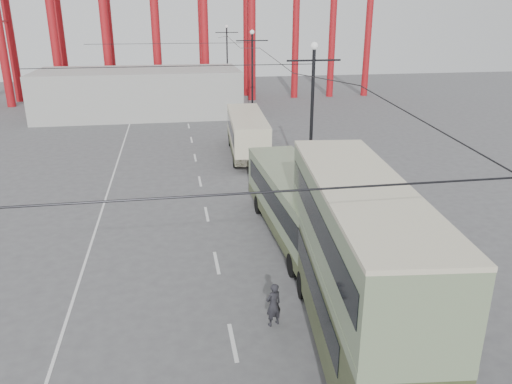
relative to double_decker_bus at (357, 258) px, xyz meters
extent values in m
cube|color=silver|center=(-4.05, 15.74, -3.31)|extent=(0.15, 82.00, 0.01)
cube|color=silver|center=(2.35, 16.74, -3.31)|extent=(0.12, 120.00, 0.01)
cube|color=silver|center=(-10.05, 16.74, -3.31)|extent=(0.12, 120.00, 0.01)
cylinder|color=black|center=(2.55, 14.74, 1.18)|extent=(0.20, 0.20, 9.00)
cylinder|color=black|center=(2.55, 14.74, -3.07)|extent=(0.44, 0.44, 0.50)
cube|color=black|center=(2.55, 14.74, 4.98)|extent=(3.20, 0.10, 0.10)
sphere|color=white|center=(2.55, 14.74, 5.78)|extent=(0.44, 0.44, 0.44)
cylinder|color=black|center=(2.55, 36.74, 1.18)|extent=(0.20, 0.20, 9.00)
cylinder|color=black|center=(2.55, 36.74, -3.07)|extent=(0.44, 0.44, 0.50)
cube|color=black|center=(2.55, 36.74, 4.98)|extent=(3.20, 0.10, 0.10)
sphere|color=white|center=(2.55, 36.74, 5.78)|extent=(0.44, 0.44, 0.44)
cylinder|color=black|center=(2.55, 58.74, 1.18)|extent=(0.20, 0.20, 9.00)
cylinder|color=black|center=(2.55, 58.74, -3.07)|extent=(0.44, 0.44, 0.50)
cube|color=black|center=(2.55, 58.74, 4.98)|extent=(3.20, 0.10, 0.10)
sphere|color=white|center=(2.55, 58.74, 5.78)|extent=(0.44, 0.44, 0.44)
cylinder|color=maroon|center=(-25.05, 55.74, 5.68)|extent=(1.00, 1.00, 18.00)
cylinder|color=maroon|center=(15.95, 52.74, 7.68)|extent=(0.90, 0.90, 22.00)
cylinder|color=maroon|center=(20.95, 52.74, 3.68)|extent=(0.90, 0.90, 14.00)
cube|color=#A0A09B|center=(-9.05, 43.74, -0.82)|extent=(22.00, 10.00, 5.00)
cube|color=#323A1F|center=(0.00, 0.00, -1.50)|extent=(3.95, 11.27, 2.43)
cube|color=black|center=(0.00, 0.00, -1.00)|extent=(3.75, 9.08, 0.99)
cube|color=gray|center=(0.00, 0.00, -0.12)|extent=(3.97, 11.27, 0.33)
cube|color=gray|center=(0.00, 0.00, 1.26)|extent=(3.95, 11.27, 2.43)
cube|color=black|center=(0.00, 0.00, 1.37)|extent=(3.92, 10.62, 0.94)
cube|color=beige|center=(0.00, 0.00, 2.54)|extent=(3.97, 11.27, 0.13)
cylinder|color=black|center=(-0.90, 3.21, -2.77)|extent=(0.43, 1.13, 1.10)
cylinder|color=black|center=(1.58, 2.94, -2.77)|extent=(0.43, 1.13, 1.10)
cube|color=gray|center=(0.21, 8.90, -1.47)|extent=(2.98, 11.72, 2.54)
cube|color=black|center=(0.21, 8.90, -1.04)|extent=(2.98, 10.45, 1.01)
cube|color=#323A1F|center=(0.21, 8.90, -2.47)|extent=(3.01, 11.72, 0.53)
cube|color=gray|center=(0.21, 8.90, -0.11)|extent=(3.00, 11.72, 0.17)
cylinder|color=black|center=(-1.08, 12.15, -2.79)|extent=(0.33, 1.07, 1.06)
cylinder|color=black|center=(1.31, 12.21, -2.79)|extent=(0.33, 1.07, 1.06)
cylinder|color=black|center=(-0.89, 5.16, -2.79)|extent=(0.33, 1.07, 1.06)
cylinder|color=black|center=(1.51, 5.22, -2.79)|extent=(0.33, 1.07, 1.06)
cube|color=beige|center=(0.18, 24.93, -1.48)|extent=(3.33, 10.67, 2.52)
cube|color=black|center=(0.18, 24.93, -1.06)|extent=(3.28, 9.41, 1.00)
cube|color=#323A1F|center=(0.18, 24.93, -2.48)|extent=(3.36, 10.67, 0.53)
cube|color=beige|center=(0.18, 24.93, -0.13)|extent=(3.35, 10.67, 0.17)
cylinder|color=black|center=(-0.82, 27.74, -2.79)|extent=(0.36, 1.07, 1.05)
cylinder|color=black|center=(1.55, 27.58, -2.79)|extent=(0.36, 1.07, 1.05)
cylinder|color=black|center=(-1.22, 21.87, -2.79)|extent=(0.36, 1.07, 1.05)
cylinder|color=black|center=(1.16, 21.71, -2.79)|extent=(0.36, 1.07, 1.05)
imported|color=#222227|center=(-2.44, 1.54, -2.47)|extent=(0.73, 0.61, 1.71)
camera|label=1|loc=(-5.72, -13.84, 7.56)|focal=35.00mm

